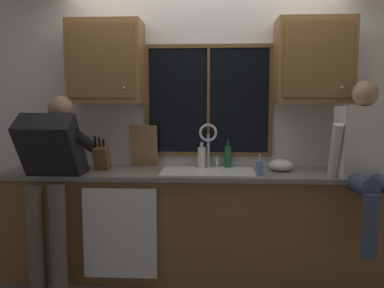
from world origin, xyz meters
TOP-DOWN VIEW (x-y plane):
  - back_wall at (0.00, 0.06)m, footprint 5.80×0.12m
  - window_glass at (0.03, -0.01)m, footprint 1.10×0.02m
  - window_frame_top at (0.03, -0.02)m, footprint 1.17×0.02m
  - window_frame_bottom at (0.03, -0.02)m, footprint 1.17×0.02m
  - window_frame_left at (-0.54, -0.02)m, footprint 0.03×0.02m
  - window_frame_right at (0.60, -0.02)m, footprint 0.03×0.02m
  - window_mullion_center at (0.03, -0.02)m, footprint 0.02×0.02m
  - lower_cabinet_run at (0.00, -0.29)m, footprint 3.40×0.58m
  - countertop at (0.00, -0.31)m, footprint 3.46×0.62m
  - dishwasher_front at (-0.67, -0.61)m, footprint 0.60×0.02m
  - upper_cabinet_left at (-0.87, -0.17)m, footprint 0.64×0.36m
  - upper_cabinet_right at (0.93, -0.17)m, footprint 0.64×0.36m
  - sink at (0.03, -0.30)m, footprint 0.80×0.46m
  - faucet at (0.04, -0.12)m, footprint 0.18×0.09m
  - person_standing at (-1.21, -0.62)m, footprint 0.53×0.69m
  - person_sitting_on_counter at (1.27, -0.57)m, footprint 0.54×0.62m
  - knife_block at (-0.90, -0.28)m, footprint 0.12×0.18m
  - cutting_board at (-0.56, -0.09)m, footprint 0.25×0.10m
  - mixing_bowl at (0.66, -0.25)m, footprint 0.21×0.21m
  - soap_dispenser at (0.45, -0.48)m, footprint 0.06×0.07m
  - bottle_green_glass at (-0.03, -0.14)m, footprint 0.07×0.07m
  - bottle_tall_clear at (0.21, -0.09)m, footprint 0.06×0.06m

SIDE VIEW (x-z plane):
  - lower_cabinet_run at x=0.00m, z-range 0.00..0.88m
  - dishwasher_front at x=-0.67m, z-range 0.09..0.83m
  - sink at x=0.03m, z-range 0.72..0.93m
  - countertop at x=0.00m, z-range 0.88..0.92m
  - person_standing at x=-1.21m, z-range 0.18..1.75m
  - mixing_bowl at x=0.66m, z-range 0.91..1.02m
  - soap_dispenser at x=0.45m, z-range 0.90..1.07m
  - bottle_green_glass at x=-0.03m, z-range 0.90..1.14m
  - bottle_tall_clear at x=0.21m, z-range 0.90..1.16m
  - knife_block at x=-0.90m, z-range 0.87..1.19m
  - window_frame_bottom at x=0.03m, z-range 1.01..1.05m
  - person_sitting_on_counter at x=1.27m, z-range 0.47..1.73m
  - cutting_board at x=-0.56m, z-range 0.92..1.30m
  - faucet at x=0.04m, z-range 0.97..1.37m
  - back_wall at x=0.00m, z-range 0.00..2.55m
  - window_glass at x=0.03m, z-range 1.05..2.00m
  - window_frame_left at x=-0.54m, z-range 1.05..2.00m
  - window_frame_right at x=0.60m, z-range 1.05..2.00m
  - window_mullion_center at x=0.03m, z-range 1.05..2.00m
  - upper_cabinet_left at x=-0.87m, z-range 1.50..2.22m
  - upper_cabinet_right at x=0.93m, z-range 1.50..2.22m
  - window_frame_top at x=0.03m, z-range 2.00..2.04m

